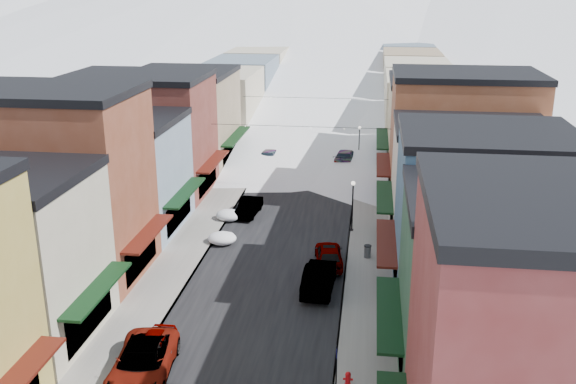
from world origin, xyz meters
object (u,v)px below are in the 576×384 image
(car_silver_sedan, at_px, (153,350))
(fire_hydrant, at_px, (348,380))
(car_green_sedan, at_px, (319,277))
(car_dark_hatch, at_px, (249,207))
(streetlamp_near, at_px, (353,200))
(car_white_suv, at_px, (142,363))
(trash_can, at_px, (368,251))

(car_silver_sedan, xyz_separation_m, fire_hydrant, (9.97, -1.03, -0.20))
(car_silver_sedan, height_order, car_green_sedan, car_green_sedan)
(car_dark_hatch, relative_size, streetlamp_near, 1.05)
(car_green_sedan, distance_m, fire_hydrant, 10.62)
(fire_hydrant, bearing_deg, car_white_suv, -177.90)
(car_white_suv, relative_size, trash_can, 6.70)
(car_silver_sedan, relative_size, trash_can, 4.74)
(streetlamp_near, bearing_deg, car_green_sedan, -99.56)
(car_silver_sedan, bearing_deg, trash_can, 52.26)
(car_green_sedan, relative_size, streetlamp_near, 1.29)
(car_white_suv, height_order, trash_can, car_white_suv)
(car_dark_hatch, distance_m, trash_can, 12.67)
(car_silver_sedan, relative_size, car_green_sedan, 0.82)
(car_green_sedan, xyz_separation_m, trash_can, (2.98, 5.06, -0.25))
(trash_can, bearing_deg, car_green_sedan, -120.52)
(car_white_suv, height_order, streetlamp_near, streetlamp_near)
(car_white_suv, xyz_separation_m, car_green_sedan, (7.80, 10.74, 0.02))
(car_dark_hatch, height_order, trash_can, car_dark_hatch)
(car_dark_hatch, relative_size, fire_hydrant, 5.11)
(car_silver_sedan, bearing_deg, streetlamp_near, 63.02)
(car_green_sedan, bearing_deg, car_dark_hatch, -59.26)
(trash_can, bearing_deg, car_white_suv, -124.31)
(car_white_suv, relative_size, car_silver_sedan, 1.41)
(car_green_sedan, xyz_separation_m, streetlamp_near, (1.70, 10.10, 1.83))
(car_green_sedan, bearing_deg, car_white_suv, 56.20)
(car_white_suv, bearing_deg, car_silver_sedan, 80.83)
(trash_can, bearing_deg, car_dark_hatch, 142.01)
(car_white_suv, distance_m, fire_hydrant, 10.06)
(car_green_sedan, height_order, trash_can, car_green_sedan)
(car_silver_sedan, distance_m, car_dark_hatch, 22.21)
(car_white_suv, relative_size, fire_hydrant, 7.30)
(car_silver_sedan, xyz_separation_m, streetlamp_near, (9.42, 19.44, 1.96))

